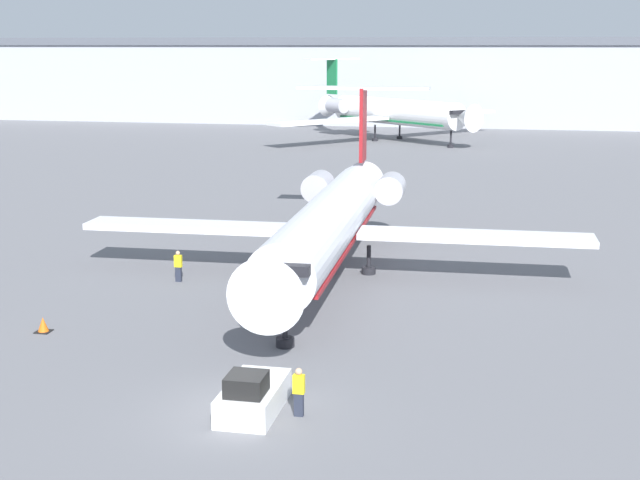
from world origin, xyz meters
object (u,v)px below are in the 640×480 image
at_px(worker_near_tug, 299,391).
at_px(airplane_parked_far_left, 392,111).
at_px(worker_by_wing, 178,266).
at_px(pushback_tug, 253,395).
at_px(traffic_cone_left, 43,325).
at_px(airplane_main, 331,220).

height_order(worker_near_tug, airplane_parked_far_left, airplane_parked_far_left).
distance_m(worker_by_wing, airplane_parked_far_left, 75.45).
relative_size(pushback_tug, worker_by_wing, 2.23).
xyz_separation_m(worker_near_tug, traffic_cone_left, (-13.35, 6.72, -0.59)).
height_order(worker_near_tug, worker_by_wing, worker_near_tug).
bearing_deg(pushback_tug, worker_near_tug, -1.89).
distance_m(pushback_tug, worker_by_wing, 18.42).
bearing_deg(airplane_parked_far_left, traffic_cone_left, -93.42).
bearing_deg(airplane_main, traffic_cone_left, -131.19).
bearing_deg(worker_near_tug, airplane_parked_far_left, 95.17).
relative_size(airplane_main, worker_by_wing, 17.61).
relative_size(airplane_main, traffic_cone_left, 43.97).
distance_m(worker_near_tug, traffic_cone_left, 14.96).
xyz_separation_m(airplane_main, traffic_cone_left, (-10.80, -12.34, -2.89)).
height_order(pushback_tug, traffic_cone_left, pushback_tug).
height_order(airplane_main, pushback_tug, airplane_main).
bearing_deg(airplane_main, worker_near_tug, -82.37).
height_order(worker_near_tug, traffic_cone_left, worker_near_tug).
xyz_separation_m(traffic_cone_left, airplane_parked_far_left, (5.07, 84.88, 3.57)).
distance_m(worker_by_wing, traffic_cone_left, 9.96).
height_order(pushback_tug, worker_near_tug, worker_near_tug).
distance_m(worker_near_tug, airplane_parked_far_left, 92.02).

